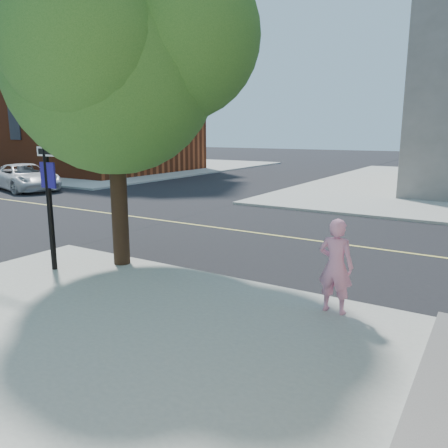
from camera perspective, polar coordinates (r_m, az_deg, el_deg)
The scene contains 8 objects.
ground at distance 12.42m, azimuth -16.34°, elevation -3.73°, with size 140.00×140.00×0.00m, color black.
road_ew at distance 15.68m, azimuth -4.11°, elevation -0.06°, with size 140.00×9.00×0.01m, color black.
sidewalk_nw at distance 43.59m, azimuth -15.79°, elevation 7.22°, with size 26.00×25.00×0.12m, color #A4A499.
church at distance 39.10m, azimuth -17.20°, elevation 17.12°, with size 15.20×12.00×14.40m.
office_block at distance 51.10m, azimuth -23.17°, elevation 17.54°, with size 12.00×14.08×18.00m.
man_on_phone at distance 7.91m, azimuth 14.14°, elevation -5.25°, with size 0.61×0.40×1.67m, color pink.
street_tree at distance 10.63m, azimuth -13.67°, elevation 21.93°, with size 5.87×5.34×7.80m.
car_a at distance 27.15m, azimuth -24.21°, elevation 5.52°, with size 2.43×5.27×1.46m, color silver.
Camera 1 is at (9.00, -7.94, 3.23)m, focal length 35.62 mm.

